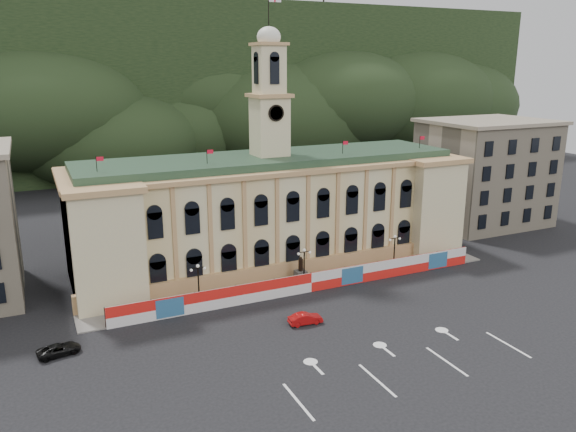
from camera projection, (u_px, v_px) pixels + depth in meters
name	position (u px, v px, depth m)	size (l,w,h in m)	color
ground	(377.00, 343.00, 58.02)	(260.00, 260.00, 0.00)	black
lane_markings	(406.00, 365.00, 53.64)	(26.00, 10.00, 0.02)	white
hill_ridge	(141.00, 95.00, 159.84)	(230.00, 80.00, 64.00)	black
city_hall	(271.00, 209.00, 80.19)	(56.20, 17.60, 37.10)	beige
side_building_right	(485.00, 172.00, 100.16)	(21.00, 17.00, 18.60)	#BFAF93
hoarding_fence	(311.00, 282.00, 70.92)	(50.00, 0.44, 2.50)	red
pavement	(301.00, 284.00, 73.55)	(56.00, 5.50, 0.16)	slate
statue	(301.00, 275.00, 73.48)	(1.40, 1.40, 3.72)	#595651
lamp_left	(198.00, 281.00, 66.43)	(1.96, 0.44, 5.15)	black
lamp_center	(304.00, 264.00, 72.11)	(1.96, 0.44, 5.15)	black
lamp_right	(394.00, 249.00, 77.80)	(1.96, 0.44, 5.15)	black
red_sedan	(305.00, 319.00, 62.12)	(3.92, 1.64, 1.26)	#A50B0C
black_suv	(59.00, 350.00, 55.47)	(4.41, 2.64, 1.15)	black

